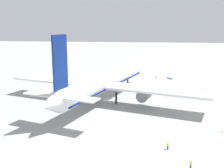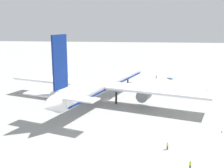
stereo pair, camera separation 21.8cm
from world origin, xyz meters
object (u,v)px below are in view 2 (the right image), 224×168
Objects in this scene: ground_worker_3 at (190,165)px; airliner at (105,82)px; baggage_cart_1 at (170,78)px; ground_worker_1 at (137,73)px; traffic_cone_1 at (207,90)px; ground_worker_4 at (156,76)px; ground_worker_0 at (167,146)px; traffic_cone_0 at (222,132)px.

airliner is at bearing 27.25° from ground_worker_3.
ground_worker_1 is at bearing 62.33° from baggage_cart_1.
traffic_cone_1 is (20.13, -39.19, -6.66)m from airliner.
ground_worker_3 is (-44.03, -22.68, -6.04)m from airliner.
ground_worker_3 is 87.99m from ground_worker_4.
baggage_cart_1 is 6.92m from ground_worker_4.
baggage_cart_1 is 1.82× the size of ground_worker_1.
ground_worker_3 is at bearing 177.53° from baggage_cart_1.
ground_worker_0 is 8.70m from ground_worker_3.
ground_worker_3 is (-7.90, -3.63, 0.04)m from ground_worker_0.
traffic_cone_0 is at bearing -168.62° from ground_worker_4.
airliner reaches higher than ground_worker_4.
ground_worker_0 reaches higher than baggage_cart_1.
ground_worker_3 is at bearing -152.75° from airliner.
ground_worker_4 is at bearing -0.44° from ground_worker_0.
traffic_cone_0 is 45.34m from traffic_cone_1.
ground_worker_3 is 22.03m from traffic_cone_0.
baggage_cart_1 is at bearing 6.00° from traffic_cone_0.
traffic_cone_1 is (-22.38, -12.77, 0.01)m from baggage_cart_1.
traffic_cone_1 is at bearing -7.21° from traffic_cone_0.
airliner is at bearing 53.42° from traffic_cone_0.
baggage_cart_1 is (42.51, -26.42, -6.67)m from airliner.
ground_worker_3 reaches higher than ground_worker_0.
traffic_cone_1 is at bearing -14.43° from ground_worker_3.
traffic_cone_1 is at bearing -136.68° from ground_worker_1.
traffic_cone_1 is (56.25, -20.14, -0.58)m from ground_worker_0.
ground_worker_1 is 12.14m from ground_worker_4.
airliner is at bearing 169.02° from ground_worker_1.
traffic_cone_0 is at bearing -29.43° from ground_worker_3.
traffic_cone_1 is at bearing -19.70° from ground_worker_0.
airliner reaches higher than traffic_cone_0.
traffic_cone_1 is (-23.78, -19.53, -0.54)m from ground_worker_4.
ground_worker_0 is at bearing -174.03° from ground_worker_1.
traffic_cone_0 is at bearing -126.58° from airliner.
ground_worker_1 is at bearing 43.32° from traffic_cone_1.
airliner is 42.63× the size of ground_worker_0.
airliner is 49.90m from ground_worker_3.
baggage_cart_1 is at bearing -101.71° from ground_worker_4.
traffic_cone_0 is (-76.01, -23.58, -0.62)m from ground_worker_1.
baggage_cart_1 is 18.64m from ground_worker_1.
ground_worker_3 is 66.25m from traffic_cone_1.
traffic_cone_0 is (-67.36, -7.08, 0.01)m from baggage_cart_1.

